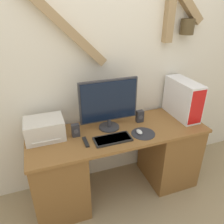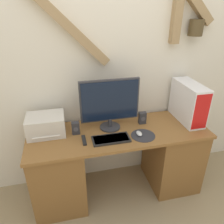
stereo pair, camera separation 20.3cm
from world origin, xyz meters
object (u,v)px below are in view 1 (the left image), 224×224
Objects in this scene: speaker_right at (140,116)px; monitor at (109,103)px; computer_tower at (183,99)px; keyboard at (113,139)px; remote_control at (86,142)px; speaker_left at (76,130)px; printer at (45,129)px; mouse at (139,132)px.

monitor is at bearing -178.80° from speaker_right.
monitor is 1.22× the size of computer_tower.
keyboard is 2.24× the size of remote_control.
computer_tower is 1.19m from speaker_left.
printer is 2.78× the size of speaker_left.
mouse is 0.19× the size of computer_tower.
monitor is 3.72× the size of remote_control.
monitor is at bearing 139.86° from mouse.
keyboard is 3.94× the size of mouse.
speaker_left is at bearing -179.39° from computer_tower.
mouse reaches higher than keyboard.
keyboard is at bearing -167.46° from computer_tower.
speaker_left is 0.16m from remote_control.
remote_control is at bearing -66.74° from speaker_left.
mouse is 0.61m from speaker_left.
speaker_right is at bearing 63.07° from mouse.
keyboard is 2.76× the size of speaker_right.
keyboard is at bearing -23.68° from printer.
printer is at bearing 177.69° from computer_tower.
mouse reaches higher than remote_control.
speaker_right is (0.11, 0.21, 0.04)m from mouse.
monitor is 4.57× the size of speaker_right.
remote_control is at bearing 177.44° from mouse.
speaker_right is (0.35, 0.01, -0.21)m from monitor.
keyboard is 0.63m from printer.
monitor is at bearing -3.10° from printer.
speaker_left is at bearing 164.29° from mouse.
mouse is at bearing -15.39° from printer.
speaker_left reaches higher than mouse.
computer_tower is (0.83, -0.03, -0.07)m from monitor.
keyboard is at bearing -9.46° from remote_control.
keyboard is at bearing -176.44° from mouse.
printer is (-0.58, 0.25, 0.08)m from keyboard.
computer_tower is (0.59, 0.18, 0.18)m from mouse.
printer is at bearing 156.32° from keyboard.
monitor is 4.57× the size of speaker_left.
remote_control is at bearing -172.18° from computer_tower.
speaker_right is at bearing 176.19° from computer_tower.
monitor is at bearing 32.18° from remote_control.
speaker_right reaches higher than keyboard.
printer is at bearing 147.42° from remote_control.
keyboard is 0.36m from speaker_left.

